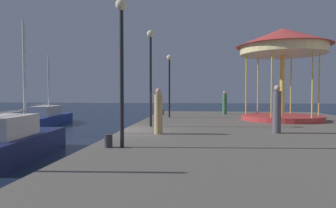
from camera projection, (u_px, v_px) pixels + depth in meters
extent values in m
plane|color=#162338|center=(122.00, 147.00, 13.24)|extent=(120.00, 120.00, 0.00)
cube|color=#5B564F|center=(276.00, 141.00, 12.53)|extent=(13.50, 27.90, 0.80)
cube|color=navy|center=(45.00, 120.00, 22.90)|extent=(2.76, 6.97, 0.70)
cube|color=beige|center=(46.00, 111.00, 23.09)|extent=(1.76, 3.12, 0.74)
cylinder|color=silver|center=(49.00, 85.00, 23.60)|extent=(0.12, 0.12, 4.80)
cylinder|color=silver|center=(41.00, 104.00, 22.13)|extent=(0.38, 3.05, 0.08)
cube|color=#19214C|center=(13.00, 146.00, 11.18)|extent=(2.62, 5.62, 0.85)
cube|color=beige|center=(5.00, 126.00, 10.65)|extent=(1.70, 2.53, 0.78)
cylinder|color=silver|center=(24.00, 76.00, 12.08)|extent=(0.12, 0.12, 4.59)
cylinder|color=silver|center=(9.00, 112.00, 10.91)|extent=(0.31, 2.45, 0.08)
cylinder|color=#B23333|center=(282.00, 118.00, 17.93)|extent=(4.81, 4.81, 0.30)
cylinder|color=gold|center=(282.00, 85.00, 17.86)|extent=(0.28, 0.28, 3.70)
cylinder|color=#F2E099|center=(283.00, 51.00, 17.78)|extent=(5.05, 5.05, 0.50)
cone|color=#C63D38|center=(283.00, 37.00, 17.75)|extent=(5.61, 5.61, 1.09)
cylinder|color=gold|center=(319.00, 85.00, 17.64)|extent=(0.08, 0.08, 3.70)
cylinder|color=gold|center=(291.00, 86.00, 19.60)|extent=(0.08, 0.08, 3.70)
cylinder|color=gold|center=(258.00, 86.00, 19.82)|extent=(0.08, 0.08, 3.70)
cylinder|color=gold|center=(246.00, 85.00, 18.08)|extent=(0.08, 0.08, 3.70)
cylinder|color=gold|center=(272.00, 84.00, 16.12)|extent=(0.08, 0.08, 3.70)
cylinder|color=gold|center=(312.00, 84.00, 15.90)|extent=(0.08, 0.08, 3.70)
cylinder|color=black|center=(122.00, 80.00, 8.86)|extent=(0.12, 0.12, 4.12)
sphere|color=#F9E5B2|center=(121.00, 5.00, 8.78)|extent=(0.36, 0.36, 0.36)
cylinder|color=black|center=(151.00, 82.00, 14.41)|extent=(0.12, 0.12, 4.38)
sphere|color=#F9E5B2|center=(151.00, 34.00, 14.32)|extent=(0.36, 0.36, 0.36)
cylinder|color=black|center=(169.00, 89.00, 19.92)|extent=(0.12, 0.12, 3.90)
sphere|color=#F9E5B2|center=(169.00, 57.00, 19.85)|extent=(0.36, 0.36, 0.36)
cylinder|color=#2D2D33|center=(162.00, 112.00, 22.44)|extent=(0.24, 0.24, 0.40)
cylinder|color=#2D2D33|center=(109.00, 141.00, 8.90)|extent=(0.24, 0.24, 0.40)
cylinder|color=#514C56|center=(277.00, 112.00, 12.08)|extent=(0.34, 0.34, 1.74)
sphere|color=tan|center=(277.00, 88.00, 12.05)|extent=(0.24, 0.24, 0.24)
cylinder|color=tan|center=(158.00, 114.00, 11.85)|extent=(0.34, 0.34, 1.61)
sphere|color=tan|center=(158.00, 91.00, 11.81)|extent=(0.24, 0.24, 0.24)
cylinder|color=#387247|center=(225.00, 104.00, 22.97)|extent=(0.34, 0.34, 1.59)
sphere|color=tan|center=(225.00, 92.00, 22.94)|extent=(0.24, 0.24, 0.24)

